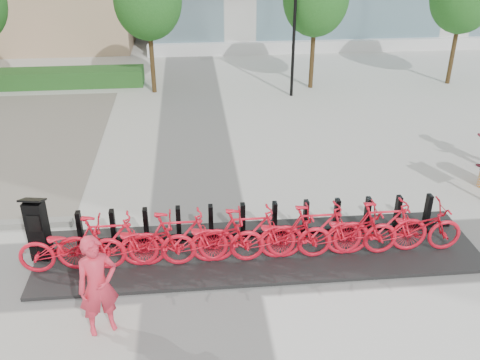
{
  "coord_description": "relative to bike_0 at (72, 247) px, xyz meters",
  "views": [
    {
      "loc": [
        -0.06,
        -9.37,
        6.84
      ],
      "look_at": [
        1.0,
        1.5,
        1.2
      ],
      "focal_mm": 40.0,
      "sensor_mm": 36.0,
      "label": 1
    }
  ],
  "objects": [
    {
      "name": "ground",
      "position": [
        2.6,
        0.05,
        -0.65
      ],
      "size": [
        120.0,
        120.0,
        0.0
      ],
      "primitive_type": "plane",
      "color": "silver"
    },
    {
      "name": "hedge_b",
      "position": [
        -2.4,
        13.25,
        -0.3
      ],
      "size": [
        6.0,
        1.2,
        0.7
      ],
      "primitive_type": "cube",
      "color": "#286129",
      "rests_on": "ground"
    },
    {
      "name": "tree_1",
      "position": [
        1.1,
        12.05,
        2.94
      ],
      "size": [
        2.6,
        2.6,
        5.1
      ],
      "color": "#46341A",
      "rests_on": "ground"
    },
    {
      "name": "streetlamp",
      "position": [
        6.6,
        11.05,
        2.49
      ],
      "size": [
        2.0,
        0.2,
        5.0
      ],
      "color": "black",
      "rests_on": "ground"
    },
    {
      "name": "dock_pad",
      "position": [
        3.9,
        0.35,
        -0.61
      ],
      "size": [
        9.6,
        2.4,
        0.08
      ],
      "primitive_type": "cube",
      "color": "black",
      "rests_on": "ground"
    },
    {
      "name": "dock_rail_posts",
      "position": [
        3.96,
        0.82,
        -0.14
      ],
      "size": [
        8.02,
        0.5,
        0.85
      ],
      "primitive_type": null,
      "color": "black",
      "rests_on": "dock_pad"
    },
    {
      "name": "bike_0",
      "position": [
        0.0,
        0.0,
        0.0
      ],
      "size": [
        2.16,
        0.75,
        1.13
      ],
      "primitive_type": "imported",
      "rotation": [
        0.0,
        0.0,
        1.57
      ],
      "color": "red",
      "rests_on": "dock_pad"
    },
    {
      "name": "bike_1",
      "position": [
        0.72,
        0.0,
        0.06
      ],
      "size": [
        2.09,
        0.59,
        1.26
      ],
      "primitive_type": "imported",
      "rotation": [
        0.0,
        0.0,
        1.57
      ],
      "color": "red",
      "rests_on": "dock_pad"
    },
    {
      "name": "bike_2",
      "position": [
        1.44,
        0.0,
        0.0
      ],
      "size": [
        2.16,
        0.75,
        1.13
      ],
      "primitive_type": "imported",
      "rotation": [
        0.0,
        0.0,
        1.57
      ],
      "color": "red",
      "rests_on": "dock_pad"
    },
    {
      "name": "bike_3",
      "position": [
        2.16,
        0.0,
        0.06
      ],
      "size": [
        2.09,
        0.59,
        1.26
      ],
      "primitive_type": "imported",
      "rotation": [
        0.0,
        0.0,
        1.57
      ],
      "color": "red",
      "rests_on": "dock_pad"
    },
    {
      "name": "bike_4",
      "position": [
        2.88,
        0.0,
        0.0
      ],
      "size": [
        2.16,
        0.75,
        1.13
      ],
      "primitive_type": "imported",
      "rotation": [
        0.0,
        0.0,
        1.57
      ],
      "color": "red",
      "rests_on": "dock_pad"
    },
    {
      "name": "bike_5",
      "position": [
        3.6,
        0.0,
        0.06
      ],
      "size": [
        2.09,
        0.59,
        1.26
      ],
      "primitive_type": "imported",
      "rotation": [
        0.0,
        0.0,
        1.57
      ],
      "color": "red",
      "rests_on": "dock_pad"
    },
    {
      "name": "bike_6",
      "position": [
        4.32,
        0.0,
        0.0
      ],
      "size": [
        2.16,
        0.75,
        1.13
      ],
      "primitive_type": "imported",
      "rotation": [
        0.0,
        0.0,
        1.57
      ],
      "color": "red",
      "rests_on": "dock_pad"
    },
    {
      "name": "bike_7",
      "position": [
        5.04,
        0.0,
        0.06
      ],
      "size": [
        2.09,
        0.59,
        1.26
      ],
      "primitive_type": "imported",
      "rotation": [
        0.0,
        0.0,
        1.57
      ],
      "color": "red",
      "rests_on": "dock_pad"
    },
    {
      "name": "bike_8",
      "position": [
        5.76,
        0.0,
        0.0
      ],
      "size": [
        2.16,
        0.75,
        1.13
      ],
      "primitive_type": "imported",
      "rotation": [
        0.0,
        0.0,
        1.57
      ],
      "color": "red",
      "rests_on": "dock_pad"
    },
    {
      "name": "bike_9",
      "position": [
        6.48,
        0.0,
        0.06
      ],
      "size": [
        2.09,
        0.59,
        1.26
      ],
      "primitive_type": "imported",
      "rotation": [
        0.0,
        0.0,
        1.57
      ],
      "color": "red",
      "rests_on": "dock_pad"
    },
    {
      "name": "bike_10",
      "position": [
        7.2,
        0.0,
        0.0
      ],
      "size": [
        2.16,
        0.75,
        1.13
      ],
      "primitive_type": "imported",
      "rotation": [
        0.0,
        0.0,
        1.57
      ],
      "color": "red",
      "rests_on": "dock_pad"
    },
    {
      "name": "kiosk",
      "position": [
        -0.76,
        0.52,
        0.15
      ],
      "size": [
        0.52,
        0.45,
        1.49
      ],
      "rotation": [
        0.0,
        0.0,
        -0.17
      ],
      "color": "black",
      "rests_on": "dock_pad"
    },
    {
      "name": "worker_red",
      "position": [
        0.8,
        -1.75,
        0.33
      ],
      "size": [
        0.84,
        0.71,
        1.95
      ],
      "primitive_type": "imported",
      "rotation": [
        0.0,
        0.0,
        0.4
      ],
      "color": "#E22C43",
      "rests_on": "ground"
    }
  ]
}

